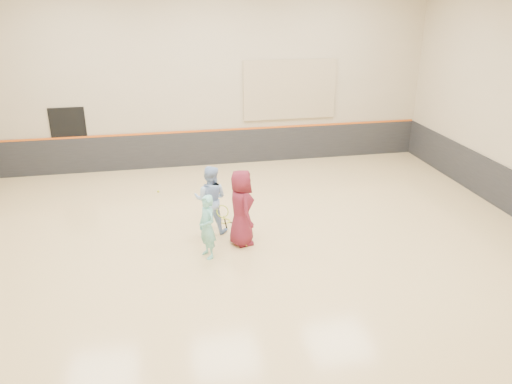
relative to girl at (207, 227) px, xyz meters
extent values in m
cube|color=tan|center=(0.76, 0.44, -0.85)|extent=(15.00, 12.00, 0.20)
cube|color=#C0AE8C|center=(0.76, 6.45, 2.25)|extent=(15.00, 0.02, 6.00)
cube|color=#C0AE8C|center=(0.76, -5.57, 2.25)|extent=(15.00, 0.02, 6.00)
cube|color=#232326|center=(0.76, 6.41, -0.15)|extent=(14.90, 0.04, 1.20)
cube|color=#D85914|center=(0.76, 6.40, 0.47)|extent=(14.90, 0.03, 0.06)
cube|color=tan|center=(3.56, 6.39, 1.75)|extent=(3.20, 0.08, 2.00)
cube|color=black|center=(-3.74, 6.42, 0.35)|extent=(1.10, 0.05, 2.20)
imported|color=#73C8BF|center=(0.00, 0.00, 0.00)|extent=(0.54, 0.64, 1.49)
imported|color=#99BBED|center=(0.22, 1.29, 0.11)|extent=(1.01, 0.89, 1.72)
imported|color=maroon|center=(0.86, 0.50, 0.18)|extent=(0.72, 0.98, 1.85)
sphere|color=#AFC62E|center=(0.93, 0.30, -0.71)|extent=(0.07, 0.07, 0.07)
sphere|color=#EBF037|center=(1.04, 0.42, 0.40)|extent=(0.07, 0.07, 0.07)
sphere|color=yellow|center=(-1.05, 4.16, -0.71)|extent=(0.07, 0.07, 0.07)
camera|label=1|loc=(-0.89, -10.00, 4.90)|focal=35.00mm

